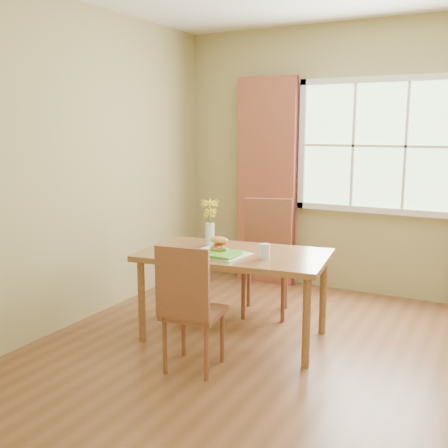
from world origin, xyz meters
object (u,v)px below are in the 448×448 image
dining_table (234,261)px  chair_far (267,251)px  croissant_sandwich (219,244)px  water_glass (265,252)px  flower_vase (210,218)px  chair_near (189,303)px

dining_table → chair_far: chair_far is taller
chair_far → croissant_sandwich: chair_far is taller
water_glass → flower_vase: flower_vase is taller
chair_far → water_glass: 0.86m
chair_far → croissant_sandwich: bearing=-111.6°
dining_table → chair_far: (-0.03, 0.71, -0.07)m
croissant_sandwich → water_glass: size_ratio=1.46×
croissant_sandwich → flower_vase: 0.34m
dining_table → croissant_sandwich: (-0.09, -0.10, 0.15)m
chair_near → water_glass: size_ratio=8.07×
croissant_sandwich → chair_far: bearing=88.4°
dining_table → water_glass: 0.33m
dining_table → chair_far: size_ratio=1.49×
chair_near → croissant_sandwich: chair_near is taller
chair_far → flower_vase: 0.74m
chair_near → flower_vase: size_ratio=2.36×
croissant_sandwich → water_glass: 0.38m
water_glass → chair_far: bearing=112.2°
flower_vase → chair_far: bearing=65.3°
water_glass → dining_table: bearing=165.7°
flower_vase → water_glass: bearing=-19.0°
dining_table → croissant_sandwich: bearing=-139.3°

